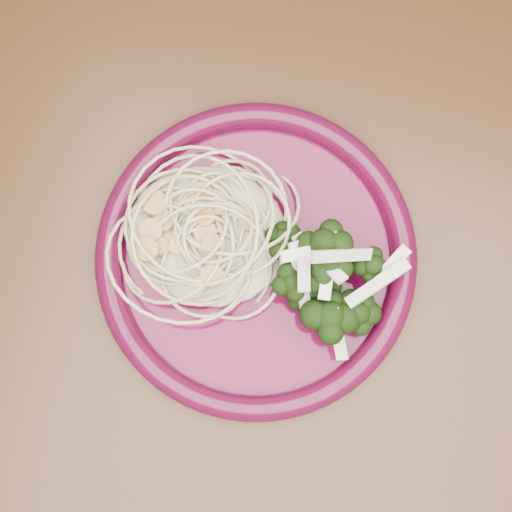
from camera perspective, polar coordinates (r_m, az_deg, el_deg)
The scene contains 6 objects.
dining_table at distance 0.69m, azimuth 0.62°, elevation 3.88°, with size 1.20×0.80×0.75m.
dinner_plate at distance 0.57m, azimuth 0.00°, elevation -0.15°, with size 0.30×0.30×0.02m.
spaghetti_pile at distance 0.56m, azimuth -3.95°, elevation 1.82°, with size 0.13×0.12×0.03m, color #C8BE90.
scallop_cluster at distance 0.53m, azimuth -4.19°, elevation 2.45°, with size 0.11×0.11×0.04m, color #CD9246, non-canonical shape.
broccoli_pile at distance 0.55m, azimuth 4.96°, elevation -2.13°, with size 0.08×0.14×0.05m, color black.
onion_garnish at distance 0.52m, azimuth 5.24°, elevation -1.77°, with size 0.06×0.09×0.05m, color beige, non-canonical shape.
Camera 1 is at (0.03, -0.14, 1.32)m, focal length 50.00 mm.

